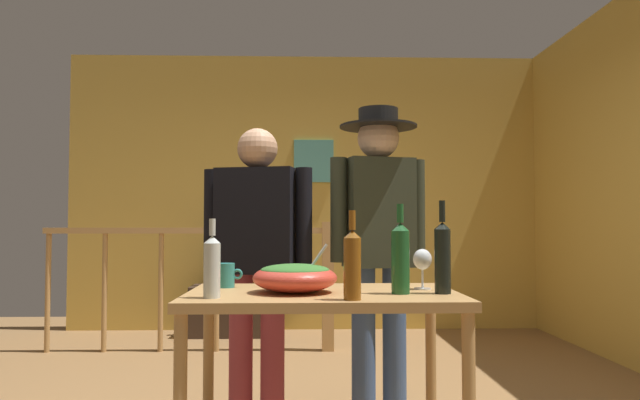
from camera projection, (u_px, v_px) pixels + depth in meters
name	position (u px, v px, depth m)	size (l,w,h in m)	color
back_wall	(307.00, 192.00, 6.23)	(4.91, 0.10, 2.85)	gold
framed_picture	(314.00, 161.00, 6.19)	(0.41, 0.03, 0.44)	#52A29E
stair_railing	(238.00, 273.00, 5.09)	(2.47, 0.10, 1.10)	#B2844C
tv_console	(238.00, 310.00, 5.81)	(0.90, 0.40, 0.48)	#38281E
flat_screen_tv	(238.00, 258.00, 5.80)	(0.65, 0.12, 0.45)	black
serving_table	(323.00, 314.00, 2.51)	(1.14, 0.73, 0.79)	#B2844C
salad_bowl	(295.00, 276.00, 2.49)	(0.35, 0.35, 0.21)	#CC3D2D
wine_glass	(422.00, 261.00, 2.61)	(0.08, 0.08, 0.18)	silver
wine_bottle_dark	(443.00, 256.00, 2.45)	(0.07, 0.07, 0.38)	black
wine_bottle_clear	(212.00, 265.00, 2.30)	(0.07, 0.07, 0.31)	silver
wine_bottle_amber	(352.00, 263.00, 2.24)	(0.07, 0.07, 0.34)	brown
wine_bottle_green	(400.00, 257.00, 2.44)	(0.08, 0.08, 0.37)	#1E5628
mug_teal	(226.00, 275.00, 2.69)	(0.12, 0.08, 0.11)	teal
person_standing_left	(257.00, 247.00, 3.25)	(0.60, 0.31, 1.61)	#9E3842
person_standing_right	(379.00, 233.00, 3.27)	(0.54, 0.43, 1.72)	#3D5684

